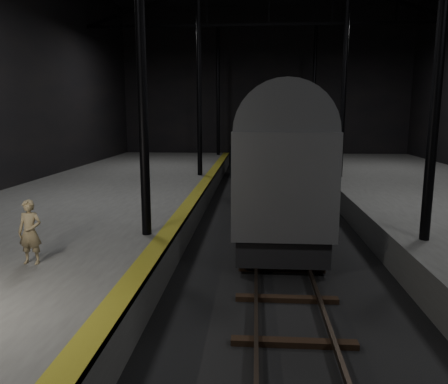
# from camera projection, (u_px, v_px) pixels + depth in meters

# --- Properties ---
(ground) EXTENTS (44.00, 44.00, 0.00)m
(ground) POSITION_uv_depth(u_px,v_px,m) (275.00, 233.00, 16.14)
(ground) COLOR black
(ground) RESTS_ON ground
(platform_left) EXTENTS (9.00, 43.80, 1.00)m
(platform_left) POSITION_uv_depth(u_px,v_px,m) (77.00, 216.00, 16.58)
(platform_left) COLOR #4C4C4A
(platform_left) RESTS_ON ground
(tactile_strip) EXTENTS (0.50, 43.80, 0.01)m
(tactile_strip) POSITION_uv_depth(u_px,v_px,m) (188.00, 205.00, 16.19)
(tactile_strip) COLOR olive
(tactile_strip) RESTS_ON platform_left
(track) EXTENTS (2.40, 43.00, 0.24)m
(track) POSITION_uv_depth(u_px,v_px,m) (275.00, 231.00, 16.13)
(track) COLOR #3F3328
(track) RESTS_ON ground
(train) EXTENTS (2.88, 19.19, 5.13)m
(train) POSITION_uv_depth(u_px,v_px,m) (272.00, 146.00, 20.45)
(train) COLOR #9A9DA1
(train) RESTS_ON ground
(woman) EXTENTS (0.54, 0.35, 1.47)m
(woman) POSITION_uv_depth(u_px,v_px,m) (30.00, 232.00, 9.76)
(woman) COLOR #907E58
(woman) RESTS_ON platform_left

